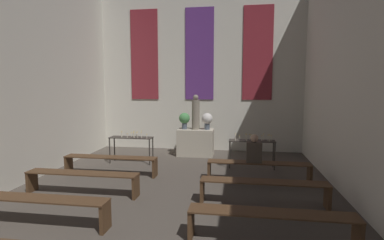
{
  "coord_description": "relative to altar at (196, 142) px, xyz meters",
  "views": [
    {
      "loc": [
        1.36,
        -1.16,
        2.3
      ],
      "look_at": [
        0.0,
        7.67,
        1.27
      ],
      "focal_mm": 28.0,
      "sensor_mm": 36.0,
      "label": 1
    }
  ],
  "objects": [
    {
      "name": "flower_vase_left",
      "position": [
        -0.37,
        0.0,
        0.76
      ],
      "size": [
        0.36,
        0.36,
        0.54
      ],
      "color": "#4C5666",
      "rests_on": "altar"
    },
    {
      "name": "statue",
      "position": [
        0.0,
        0.0,
        0.96
      ],
      "size": [
        0.25,
        0.25,
        1.13
      ],
      "color": "gray",
      "rests_on": "altar"
    },
    {
      "name": "pew_back_left",
      "position": [
        -1.87,
        -2.49,
        -0.08
      ],
      "size": [
        2.42,
        0.36,
        0.48
      ],
      "color": "#4C331E",
      "rests_on": "ground_plane"
    },
    {
      "name": "wall_left",
      "position": [
        -3.62,
        -3.76,
        2.39
      ],
      "size": [
        0.12,
        9.65,
        5.66
      ],
      "color": "silver",
      "rests_on": "ground_plane"
    },
    {
      "name": "flower_vase_right",
      "position": [
        0.37,
        0.0,
        0.76
      ],
      "size": [
        0.36,
        0.36,
        0.54
      ],
      "color": "#4C5666",
      "rests_on": "altar"
    },
    {
      "name": "wall_back",
      "position": [
        0.0,
        0.99,
        2.42
      ],
      "size": [
        7.37,
        0.16,
        5.66
      ],
      "color": "silver",
      "rests_on": "ground_plane"
    },
    {
      "name": "pew_third_right",
      "position": [
        1.87,
        -3.93,
        -0.08
      ],
      "size": [
        2.42,
        0.36,
        0.48
      ],
      "color": "#4C331E",
      "rests_on": "ground_plane"
    },
    {
      "name": "pew_third_left",
      "position": [
        -1.87,
        -3.93,
        -0.08
      ],
      "size": [
        2.42,
        0.36,
        0.48
      ],
      "color": "#4C331E",
      "rests_on": "ground_plane"
    },
    {
      "name": "pew_back_right",
      "position": [
        1.87,
        -2.49,
        -0.08
      ],
      "size": [
        2.42,
        0.36,
        0.48
      ],
      "color": "#4C331E",
      "rests_on": "ground_plane"
    },
    {
      "name": "altar",
      "position": [
        0.0,
        0.0,
        0.0
      ],
      "size": [
        1.17,
        0.68,
        0.87
      ],
      "color": "#BCB29E",
      "rests_on": "ground_plane"
    },
    {
      "name": "person_seated",
      "position": [
        1.76,
        -2.49,
        0.33
      ],
      "size": [
        0.36,
        0.24,
        0.67
      ],
      "color": "#4C4238",
      "rests_on": "pew_back_right"
    },
    {
      "name": "wall_right",
      "position": [
        3.62,
        -3.76,
        2.39
      ],
      "size": [
        0.12,
        9.65,
        5.66
      ],
      "color": "silver",
      "rests_on": "ground_plane"
    },
    {
      "name": "candle_rack_left",
      "position": [
        -1.76,
        -1.24,
        0.23
      ],
      "size": [
        1.28,
        0.4,
        0.97
      ],
      "color": "#332D28",
      "rests_on": "ground_plane"
    },
    {
      "name": "candle_rack_right",
      "position": [
        1.77,
        -1.24,
        0.24
      ],
      "size": [
        1.28,
        0.4,
        0.98
      ],
      "color": "#332D28",
      "rests_on": "ground_plane"
    },
    {
      "name": "pew_second_right",
      "position": [
        1.87,
        -5.36,
        -0.08
      ],
      "size": [
        2.42,
        0.36,
        0.48
      ],
      "color": "#4C331E",
      "rests_on": "ground_plane"
    },
    {
      "name": "pew_second_left",
      "position": [
        -1.87,
        -5.36,
        -0.08
      ],
      "size": [
        2.42,
        0.36,
        0.48
      ],
      "color": "#4C331E",
      "rests_on": "ground_plane"
    }
  ]
}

